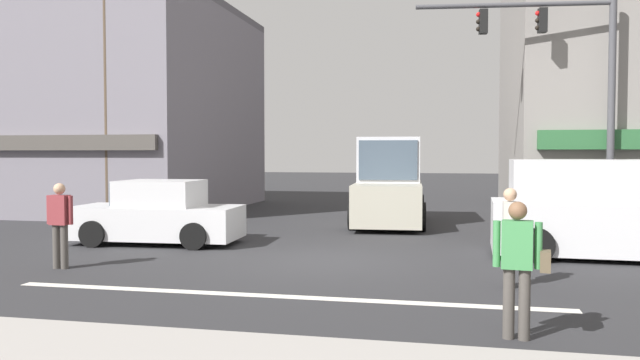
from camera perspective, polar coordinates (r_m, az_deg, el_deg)
The scene contains 11 objects.
ground_plane at distance 13.32m, azimuth 0.20°, elevation -7.27°, with size 120.00×120.00×0.00m, color #2B2B2D.
lane_marking_stripe at distance 9.98m, azimuth -4.02°, elevation -10.54°, with size 9.00×0.24×0.01m, color silver.
building_left_block at distance 27.86m, azimuth -20.67°, elevation 6.13°, with size 12.35×10.57×8.24m.
utility_pole_near_left at distance 21.46m, azimuth -18.91°, elevation 7.92°, with size 1.40×0.22×8.39m.
traffic_light_mast at distance 16.86m, azimuth 21.96°, elevation 8.83°, with size 4.87×0.67×6.20m.
box_truck_crossing_rightbound at distance 20.16m, azimuth 6.37°, elevation -0.41°, with size 2.51×5.72×2.75m.
sedan_parked_curbside at distance 16.06m, azimuth -14.59°, elevation -3.13°, with size 4.18×2.03×1.58m.
van_waiting_far at distance 14.65m, azimuth 24.10°, elevation -2.63°, with size 4.66×2.15×2.11m.
pedestrian_foreground_with_bag at distance 7.91m, azimuth 17.75°, elevation -7.08°, with size 0.67×0.36×1.67m.
pedestrian_mid_crossing at distance 10.92m, azimuth 16.95°, elevation -4.48°, with size 0.23×0.57×1.67m.
pedestrian_far_side at distance 13.15m, azimuth -22.68°, elevation -3.41°, with size 0.57×0.23×1.67m.
Camera 1 is at (2.71, -12.85, 2.24)m, focal length 35.00 mm.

